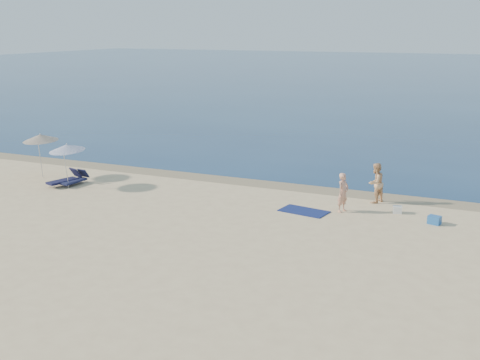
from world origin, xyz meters
name	(u,v)px	position (x,y,z in m)	size (l,w,h in m)	color
sea	(438,73)	(0.00, 100.00, 0.00)	(240.00, 160.00, 0.01)	#0D284E
wet_sand_strip	(268,184)	(0.00, 19.40, 0.00)	(240.00, 1.60, 0.00)	#847254
person_left	(343,192)	(4.50, 16.38, 0.83)	(0.61, 0.40, 1.66)	tan
person_right	(376,183)	(5.48, 18.30, 0.89)	(0.87, 0.67, 1.78)	tan
beach_towel	(304,211)	(3.01, 15.73, 0.02)	(1.99, 1.11, 0.03)	#0E184A
white_bag	(397,210)	(6.67, 17.07, 0.15)	(0.36, 0.30, 0.30)	silver
blue_cooler	(434,220)	(8.25, 16.19, 0.17)	(0.47, 0.34, 0.34)	#1E57A2
umbrella_near	(67,148)	(-8.73, 15.08, 1.94)	(2.24, 2.25, 2.21)	silver
umbrella_far	(40,138)	(-11.22, 16.09, 2.08)	(2.17, 2.19, 2.35)	silver
lounger_left	(75,180)	(-8.70, 15.50, 0.25)	(0.68, 1.62, 0.69)	#141839
lounger_right	(65,180)	(-9.12, 15.24, 0.28)	(1.04, 1.82, 0.76)	#121334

